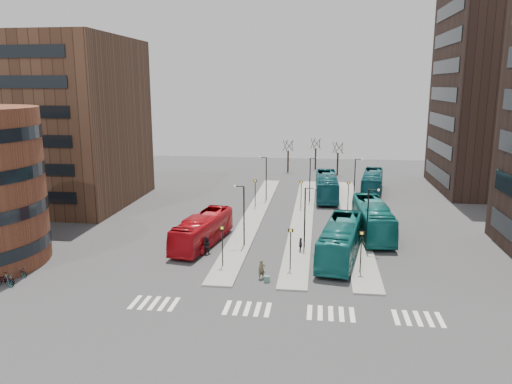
# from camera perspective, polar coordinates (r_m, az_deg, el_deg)

# --- Properties ---
(ground) EXTENTS (160.00, 160.00, 0.00)m
(ground) POSITION_cam_1_polar(r_m,az_deg,el_deg) (33.48, -0.29, -16.20)
(ground) COLOR #2E2E31
(ground) RESTS_ON ground
(island_left) EXTENTS (2.50, 45.00, 0.15)m
(island_left) POSITION_cam_1_polar(r_m,az_deg,el_deg) (61.79, -0.21, -2.66)
(island_left) COLOR gray
(island_left) RESTS_ON ground
(island_mid) EXTENTS (2.50, 45.00, 0.15)m
(island_mid) POSITION_cam_1_polar(r_m,az_deg,el_deg) (61.30, 5.36, -2.83)
(island_mid) COLOR gray
(island_mid) RESTS_ON ground
(island_right) EXTENTS (2.50, 45.00, 0.15)m
(island_right) POSITION_cam_1_polar(r_m,az_deg,el_deg) (61.40, 10.97, -2.98)
(island_right) COLOR gray
(island_right) RESTS_ON ground
(suitcase) EXTENTS (0.52, 0.47, 0.53)m
(suitcase) POSITION_cam_1_polar(r_m,az_deg,el_deg) (41.59, 1.26, -9.91)
(suitcase) COLOR navy
(suitcase) RESTS_ON ground
(red_bus) EXTENTS (4.34, 11.38, 3.09)m
(red_bus) POSITION_cam_1_polar(r_m,az_deg,el_deg) (50.70, -6.13, -4.34)
(red_bus) COLOR #B50D17
(red_bus) RESTS_ON ground
(teal_bus_a) EXTENTS (4.75, 12.69, 3.45)m
(teal_bus_a) POSITION_cam_1_polar(r_m,az_deg,el_deg) (47.28, 9.60, -5.45)
(teal_bus_a) COLOR #146463
(teal_bus_a) RESTS_ON ground
(teal_bus_b) EXTENTS (3.20, 12.54, 3.48)m
(teal_bus_b) POSITION_cam_1_polar(r_m,az_deg,el_deg) (71.66, 8.07, 0.66)
(teal_bus_b) COLOR #115059
(teal_bus_b) RESTS_ON ground
(teal_bus_c) EXTENTS (3.73, 12.87, 3.54)m
(teal_bus_c) POSITION_cam_1_polar(r_m,az_deg,el_deg) (55.27, 13.18, -2.96)
(teal_bus_c) COLOR #166F6D
(teal_bus_c) RESTS_ON ground
(teal_bus_d) EXTENTS (4.28, 11.93, 3.25)m
(teal_bus_d) POSITION_cam_1_polar(r_m,az_deg,el_deg) (76.49, 13.15, 1.11)
(teal_bus_d) COLOR #12535C
(teal_bus_d) RESTS_ON ground
(traveller) EXTENTS (0.71, 0.62, 1.65)m
(traveller) POSITION_cam_1_polar(r_m,az_deg,el_deg) (42.04, 0.65, -8.85)
(traveller) COLOR brown
(traveller) RESTS_ON ground
(commuter_a) EXTENTS (0.85, 0.67, 1.73)m
(commuter_a) POSITION_cam_1_polar(r_m,az_deg,el_deg) (48.13, -5.70, -6.09)
(commuter_a) COLOR black
(commuter_a) RESTS_ON ground
(commuter_b) EXTENTS (0.54, 0.94, 1.50)m
(commuter_b) POSITION_cam_1_polar(r_m,az_deg,el_deg) (48.49, 5.12, -6.08)
(commuter_b) COLOR black
(commuter_b) RESTS_ON ground
(commuter_c) EXTENTS (0.75, 1.22, 1.82)m
(commuter_c) POSITION_cam_1_polar(r_m,az_deg,el_deg) (49.41, 7.98, -5.61)
(commuter_c) COLOR black
(commuter_c) RESTS_ON ground
(bicycle_near) EXTENTS (2.00, 1.01, 1.00)m
(bicycle_near) POSITION_cam_1_polar(r_m,az_deg,el_deg) (45.48, -26.81, -9.00)
(bicycle_near) COLOR gray
(bicycle_near) RESTS_ON ground
(bicycle_mid) EXTENTS (1.61, 0.94, 0.94)m
(bicycle_mid) POSITION_cam_1_polar(r_m,az_deg,el_deg) (45.85, -26.48, -8.84)
(bicycle_mid) COLOR gray
(bicycle_mid) RESTS_ON ground
(bicycle_far) EXTENTS (1.74, 0.94, 0.87)m
(bicycle_far) POSITION_cam_1_polar(r_m,az_deg,el_deg) (47.04, -25.45, -8.26)
(bicycle_far) COLOR gray
(bicycle_far) RESTS_ON ground
(crosswalk_stripes) EXTENTS (22.35, 2.40, 0.01)m
(crosswalk_stripes) POSITION_cam_1_polar(r_m,az_deg,el_deg) (36.87, 3.35, -13.40)
(crosswalk_stripes) COLOR silver
(crosswalk_stripes) RESTS_ON ground
(office_block) EXTENTS (25.00, 20.12, 22.00)m
(office_block) POSITION_cam_1_polar(r_m,az_deg,el_deg) (73.87, -23.71, 7.37)
(office_block) COLOR #4D3324
(office_block) RESTS_ON ground
(sign_poles) EXTENTS (12.45, 22.12, 3.65)m
(sign_poles) POSITION_cam_1_polar(r_m,az_deg,el_deg) (53.96, 4.70, -2.35)
(sign_poles) COLOR black
(sign_poles) RESTS_ON ground
(lamp_posts) EXTENTS (14.04, 20.24, 6.12)m
(lamp_posts) POSITION_cam_1_polar(r_m,az_deg,el_deg) (58.52, 5.98, -0.04)
(lamp_posts) COLOR black
(lamp_posts) RESTS_ON ground
(bare_trees) EXTENTS (10.97, 8.14, 5.90)m
(bare_trees) POSITION_cam_1_polar(r_m,az_deg,el_deg) (92.80, 6.59, 3.95)
(bare_trees) COLOR black
(bare_trees) RESTS_ON ground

